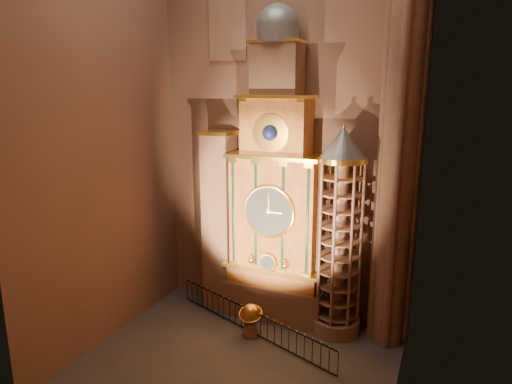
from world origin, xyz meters
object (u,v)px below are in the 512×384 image
at_px(stair_turret, 339,235).
at_px(celestial_globe, 251,317).
at_px(portrait_tower, 220,221).
at_px(astronomical_clock, 276,200).
at_px(iron_railing, 251,321).

bearing_deg(stair_turret, celestial_globe, -149.88).
xyz_separation_m(portrait_tower, celestial_globe, (3.03, -2.52, -4.09)).
relative_size(stair_turret, celestial_globe, 6.13).
height_order(astronomical_clock, celestial_globe, astronomical_clock).
distance_m(astronomical_clock, portrait_tower, 3.73).
bearing_deg(astronomical_clock, celestial_globe, -98.31).
bearing_deg(celestial_globe, iron_railing, 111.48).
distance_m(portrait_tower, celestial_globe, 5.69).
bearing_deg(celestial_globe, portrait_tower, 140.25).
xyz_separation_m(astronomical_clock, portrait_tower, (-3.40, 0.02, -1.53)).
bearing_deg(iron_railing, stair_turret, 26.87).
height_order(stair_turret, iron_railing, stair_turret).
relative_size(astronomical_clock, iron_railing, 1.66).
xyz_separation_m(astronomical_clock, iron_railing, (-0.46, -2.27, -5.99)).
distance_m(astronomical_clock, iron_railing, 6.42).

